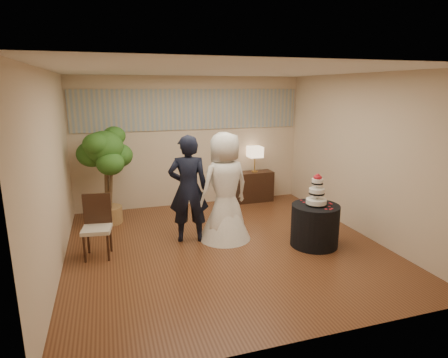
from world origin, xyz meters
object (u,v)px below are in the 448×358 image
object	(u,v)px
table_lamp	(255,159)
ficus_tree	(106,176)
wedding_cake	(317,190)
groom	(188,189)
side_chair	(97,227)
console	(254,186)
bride	(225,187)
cake_table	(315,225)

from	to	relation	value
table_lamp	ficus_tree	size ratio (longest dim) A/B	0.31
wedding_cake	table_lamp	distance (m)	2.64
table_lamp	ficus_tree	xyz separation A→B (m)	(-3.23, -0.51, -0.04)
groom	side_chair	distance (m)	1.56
groom	console	world-z (taller)	groom
wedding_cake	side_chair	world-z (taller)	wedding_cake
groom	bride	world-z (taller)	bride
table_lamp	wedding_cake	bearing A→B (deg)	-89.81
cake_table	console	distance (m)	2.64
bride	table_lamp	xyz separation A→B (m)	(1.32, 1.92, 0.05)
ficus_tree	console	bearing A→B (deg)	9.05
cake_table	ficus_tree	xyz separation A→B (m)	(-3.23, 2.13, 0.59)
bride	side_chair	xyz separation A→B (m)	(-2.09, -0.12, -0.45)
groom	ficus_tree	size ratio (longest dim) A/B	0.97
side_chair	bride	bearing A→B (deg)	10.48
bride	ficus_tree	xyz separation A→B (m)	(-1.91, 1.40, 0.01)
bride	wedding_cake	distance (m)	1.51
wedding_cake	table_lamp	bearing A→B (deg)	90.19
groom	table_lamp	distance (m)	2.65
groom	cake_table	bearing A→B (deg)	169.50
console	table_lamp	size ratio (longest dim) A/B	1.43
table_lamp	side_chair	bearing A→B (deg)	-149.18
bride	console	distance (m)	2.40
groom	bride	size ratio (longest dim) A/B	0.98
groom	wedding_cake	distance (m)	2.10
wedding_cake	console	xyz separation A→B (m)	(-0.01, 2.64, -0.61)
groom	wedding_cake	world-z (taller)	groom
wedding_cake	bride	bearing A→B (deg)	151.40
cake_table	wedding_cake	size ratio (longest dim) A/B	1.48
bride	table_lamp	world-z (taller)	bride
console	groom	bearing A→B (deg)	-137.51
bride	wedding_cake	size ratio (longest dim) A/B	3.52
console	table_lamp	xyz separation A→B (m)	(0.00, 0.00, 0.64)
cake_table	side_chair	distance (m)	3.47
groom	bride	distance (m)	0.62
wedding_cake	table_lamp	xyz separation A→B (m)	(-0.01, 2.64, 0.02)
cake_table	side_chair	bearing A→B (deg)	169.94
bride	table_lamp	bearing A→B (deg)	-139.40
table_lamp	side_chair	distance (m)	4.00
wedding_cake	side_chair	size ratio (longest dim) A/B	0.55
cake_table	bride	bearing A→B (deg)	151.40
console	table_lamp	world-z (taller)	table_lamp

